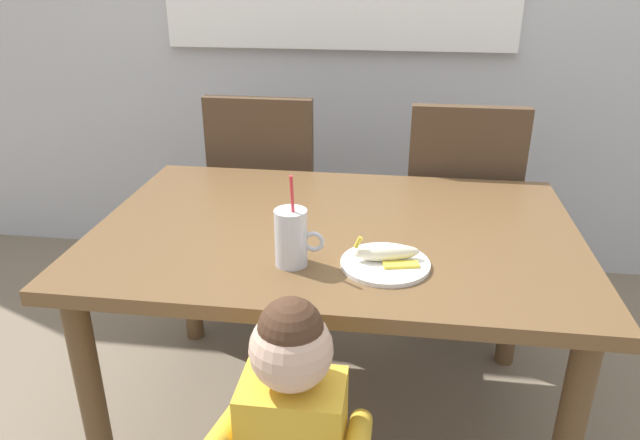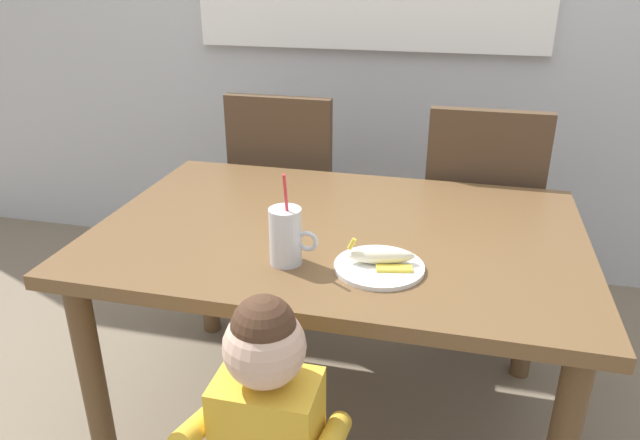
{
  "view_description": "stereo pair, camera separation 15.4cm",
  "coord_description": "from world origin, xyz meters",
  "px_view_note": "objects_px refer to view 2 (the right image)",
  "views": [
    {
      "loc": [
        0.17,
        -1.58,
        1.44
      ],
      "look_at": [
        -0.03,
        -0.09,
        0.77
      ],
      "focal_mm": 33.28,
      "sensor_mm": 36.0,
      "label": 1
    },
    {
      "loc": [
        0.32,
        -1.55,
        1.44
      ],
      "look_at": [
        -0.03,
        -0.09,
        0.77
      ],
      "focal_mm": 33.28,
      "sensor_mm": 36.0,
      "label": 2
    }
  ],
  "objects_px": {
    "milk_cup": "(286,239)",
    "peeled_banana": "(382,256)",
    "dining_chair_left": "(288,190)",
    "dining_chair_right": "(479,210)",
    "snack_plate": "(379,267)",
    "toddler_standing": "(268,424)",
    "dining_table": "(338,255)"
  },
  "relations": [
    {
      "from": "dining_chair_left",
      "to": "snack_plate",
      "type": "bearing_deg",
      "value": 119.34
    },
    {
      "from": "dining_chair_left",
      "to": "milk_cup",
      "type": "xyz_separation_m",
      "value": [
        0.28,
        -0.94,
        0.24
      ]
    },
    {
      "from": "dining_table",
      "to": "toddler_standing",
      "type": "bearing_deg",
      "value": -91.7
    },
    {
      "from": "toddler_standing",
      "to": "snack_plate",
      "type": "xyz_separation_m",
      "value": [
        0.17,
        0.4,
        0.19
      ]
    },
    {
      "from": "peeled_banana",
      "to": "milk_cup",
      "type": "bearing_deg",
      "value": -172.55
    },
    {
      "from": "snack_plate",
      "to": "milk_cup",
      "type": "bearing_deg",
      "value": -175.02
    },
    {
      "from": "dining_chair_left",
      "to": "toddler_standing",
      "type": "distance_m",
      "value": 1.36
    },
    {
      "from": "dining_table",
      "to": "peeled_banana",
      "type": "bearing_deg",
      "value": -53.71
    },
    {
      "from": "toddler_standing",
      "to": "milk_cup",
      "type": "relative_size",
      "value": 3.33
    },
    {
      "from": "dining_chair_right",
      "to": "toddler_standing",
      "type": "bearing_deg",
      "value": 71.11
    },
    {
      "from": "dining_chair_left",
      "to": "peeled_banana",
      "type": "relative_size",
      "value": 5.47
    },
    {
      "from": "snack_plate",
      "to": "dining_table",
      "type": "bearing_deg",
      "value": 124.07
    },
    {
      "from": "dining_table",
      "to": "dining_chair_left",
      "type": "distance_m",
      "value": 0.79
    },
    {
      "from": "dining_chair_left",
      "to": "dining_chair_right",
      "type": "xyz_separation_m",
      "value": [
        0.78,
        -0.04,
        0.0
      ]
    },
    {
      "from": "dining_table",
      "to": "snack_plate",
      "type": "relative_size",
      "value": 6.11
    },
    {
      "from": "snack_plate",
      "to": "dining_chair_right",
      "type": "bearing_deg",
      "value": 73.2
    },
    {
      "from": "dining_chair_left",
      "to": "peeled_banana",
      "type": "distance_m",
      "value": 1.07
    },
    {
      "from": "toddler_standing",
      "to": "peeled_banana",
      "type": "relative_size",
      "value": 4.77
    },
    {
      "from": "dining_chair_right",
      "to": "dining_table",
      "type": "bearing_deg",
      "value": 57.42
    },
    {
      "from": "milk_cup",
      "to": "peeled_banana",
      "type": "distance_m",
      "value": 0.25
    },
    {
      "from": "dining_chair_left",
      "to": "dining_chair_right",
      "type": "height_order",
      "value": "same"
    },
    {
      "from": "dining_chair_left",
      "to": "toddler_standing",
      "type": "height_order",
      "value": "dining_chair_left"
    },
    {
      "from": "peeled_banana",
      "to": "dining_table",
      "type": "bearing_deg",
      "value": 126.29
    },
    {
      "from": "dining_chair_right",
      "to": "snack_plate",
      "type": "relative_size",
      "value": 4.17
    },
    {
      "from": "milk_cup",
      "to": "peeled_banana",
      "type": "xyz_separation_m",
      "value": [
        0.24,
        0.03,
        -0.04
      ]
    },
    {
      "from": "dining_chair_left",
      "to": "dining_chair_right",
      "type": "distance_m",
      "value": 0.78
    },
    {
      "from": "snack_plate",
      "to": "toddler_standing",
      "type": "bearing_deg",
      "value": -113.35
    },
    {
      "from": "dining_chair_left",
      "to": "peeled_banana",
      "type": "height_order",
      "value": "dining_chair_left"
    },
    {
      "from": "dining_chair_right",
      "to": "milk_cup",
      "type": "height_order",
      "value": "milk_cup"
    },
    {
      "from": "snack_plate",
      "to": "peeled_banana",
      "type": "xyz_separation_m",
      "value": [
        0.01,
        0.01,
        0.03
      ]
    },
    {
      "from": "dining_table",
      "to": "milk_cup",
      "type": "relative_size",
      "value": 5.59
    },
    {
      "from": "dining_table",
      "to": "dining_chair_right",
      "type": "xyz_separation_m",
      "value": [
        0.42,
        0.66,
        -0.08
      ]
    }
  ]
}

